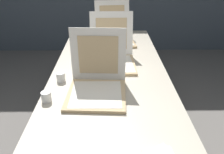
% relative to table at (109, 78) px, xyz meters
% --- Properties ---
extents(table, '(0.92, 2.31, 0.74)m').
position_rel_table_xyz_m(table, '(0.00, 0.00, 0.00)').
color(table, '#BCB29E').
rests_on(table, ground).
extents(pizza_box_front, '(0.40, 0.41, 0.41)m').
position_rel_table_xyz_m(pizza_box_front, '(-0.09, -0.28, 0.10)').
color(pizza_box_front, tan).
rests_on(pizza_box_front, table).
extents(pizza_box_middle, '(0.39, 0.49, 0.40)m').
position_rel_table_xyz_m(pizza_box_middle, '(0.02, 0.19, 0.10)').
color(pizza_box_middle, tan).
rests_on(pizza_box_middle, table).
extents(pizza_box_back, '(0.44, 0.52, 0.40)m').
position_rel_table_xyz_m(pizza_box_back, '(0.06, 0.76, 0.10)').
color(pizza_box_back, tan).
rests_on(pizza_box_back, table).
extents(cup_white_near_center, '(0.06, 0.06, 0.07)m').
position_rel_table_xyz_m(cup_white_near_center, '(-0.36, -0.12, 0.08)').
color(cup_white_near_center, white).
rests_on(cup_white_near_center, table).
extents(cup_white_near_left, '(0.06, 0.06, 0.07)m').
position_rel_table_xyz_m(cup_white_near_left, '(-0.40, -0.38, 0.08)').
color(cup_white_near_left, white).
rests_on(cup_white_near_left, table).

